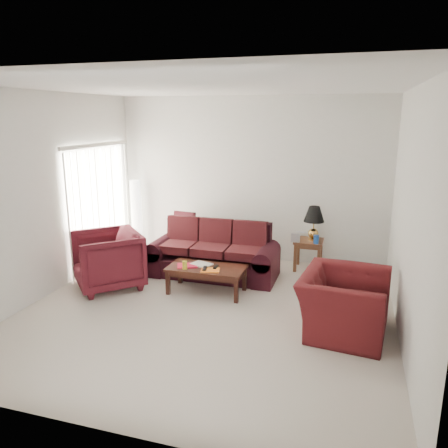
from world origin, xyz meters
name	(u,v)px	position (x,y,z in m)	size (l,w,h in m)	color
floor	(206,311)	(0.00, 0.00, 0.00)	(5.00, 5.00, 0.00)	beige
blinds	(100,207)	(-2.42, 1.30, 1.08)	(0.10, 2.00, 2.16)	silver
sofa	(213,250)	(-0.36, 1.37, 0.44)	(2.16, 0.93, 0.89)	black
throw_pillow	(184,222)	(-1.16, 2.11, 0.70)	(0.41, 0.12, 0.41)	black
end_table	(308,255)	(1.16, 2.15, 0.27)	(0.49, 0.49, 0.53)	#4C331A
table_lamp	(314,223)	(1.22, 2.19, 0.83)	(0.36, 0.36, 0.60)	#AE8036
clock	(295,238)	(0.95, 1.97, 0.61)	(0.15, 0.05, 0.15)	#AFAFB3
blue_canister	(316,239)	(1.30, 1.97, 0.61)	(0.09, 0.09, 0.14)	#174399
picture_frame	(302,232)	(1.01, 2.32, 0.62)	(0.14, 0.02, 0.18)	white
floor_lamp	(137,216)	(-2.20, 2.20, 0.73)	(0.24, 0.24, 1.46)	white
armchair_left	(108,260)	(-1.77, 0.40, 0.45)	(0.96, 0.99, 0.90)	#440F17
armchair_right	(343,303)	(1.82, -0.05, 0.38)	(1.17, 1.02, 0.76)	#451012
coffee_table	(207,280)	(-0.21, 0.64, 0.20)	(1.17, 0.59, 0.41)	black
magazine_red	(187,266)	(-0.51, 0.60, 0.42)	(0.30, 0.23, 0.02)	red
magazine_white	(201,264)	(-0.32, 0.72, 0.42)	(0.30, 0.23, 0.02)	beige
magazine_orange	(210,270)	(-0.11, 0.51, 0.42)	(0.27, 0.21, 0.02)	orange
remote_a	(205,268)	(-0.20, 0.50, 0.44)	(0.05, 0.18, 0.02)	black
remote_b	(216,267)	(-0.06, 0.62, 0.44)	(0.05, 0.16, 0.02)	black
yellow_glass	(185,265)	(-0.50, 0.46, 0.47)	(0.07, 0.07, 0.12)	gold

